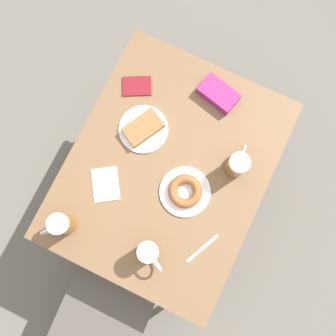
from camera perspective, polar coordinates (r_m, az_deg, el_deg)
The scene contains 11 objects.
ground_plane at distance 2.29m, azimuth 0.00°, elevation -3.19°, with size 8.00×8.00×0.00m, color #666059.
table at distance 1.63m, azimuth 0.00°, elevation -0.49°, with size 0.81×1.02×0.73m.
plate_with_cake at distance 1.59m, azimuth -3.79°, elevation 6.02°, with size 0.21×0.21×0.04m.
plate_with_donut at distance 1.54m, azimuth 2.64°, elevation -3.56°, with size 0.21×0.21×0.05m.
beer_mug_left at distance 1.48m, azimuth -2.87°, elevation -12.67°, with size 0.12×0.09×0.15m.
beer_mug_center at distance 1.52m, azimuth 10.50°, elevation 0.52°, with size 0.08×0.13×0.15m.
beer_mug_right at distance 1.53m, azimuth -15.94°, elevation -8.29°, with size 0.10×0.11×0.15m.
napkin_folded at distance 1.58m, azimuth -9.51°, elevation -2.48°, with size 0.17×0.18×0.00m.
fork at distance 1.55m, azimuth 5.26°, elevation -12.10°, with size 0.08×0.15×0.00m.
passport_near_edge at distance 1.67m, azimuth -4.78°, elevation 12.33°, with size 0.15×0.14×0.01m.
blue_pouch at distance 1.64m, azimuth 7.68°, elevation 11.12°, with size 0.19×0.13×0.05m.
Camera 1 is at (-0.11, 0.24, 2.28)m, focal length 40.00 mm.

